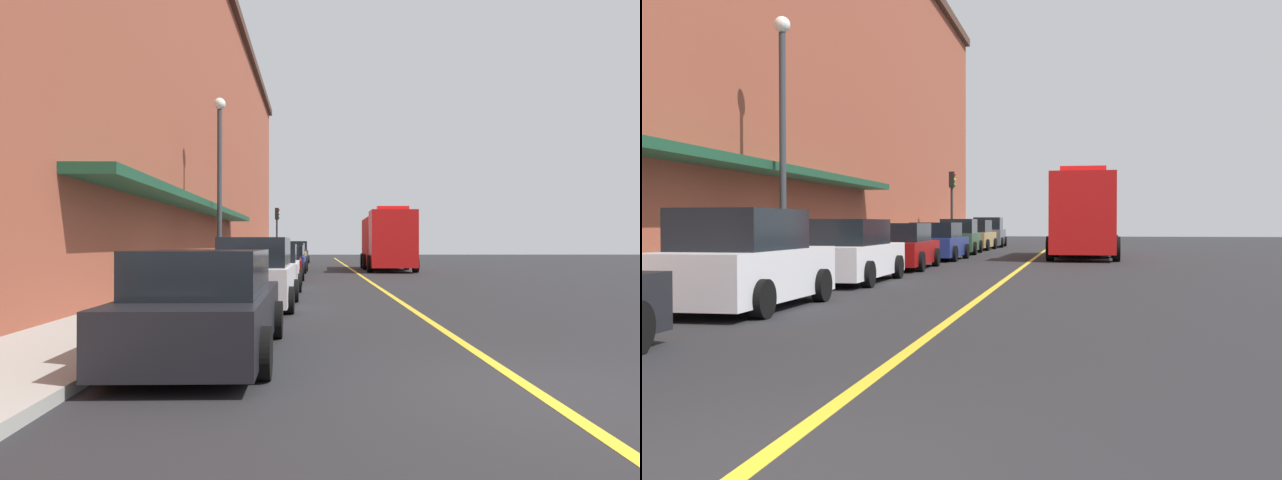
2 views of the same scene
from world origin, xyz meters
TOP-DOWN VIEW (x-y plane):
  - ground_plane at (0.00, 25.00)m, footprint 112.00×112.00m
  - sidewalk_left at (-6.20, 25.00)m, footprint 2.40×70.00m
  - lane_center_stripe at (0.00, 25.00)m, footprint 0.16×70.00m
  - brick_building_left at (-11.59, 23.99)m, footprint 9.56×64.00m
  - parked_car_1 at (-3.89, 8.20)m, footprint 2.08×4.30m
  - parked_car_2 at (-3.90, 14.13)m, footprint 2.14×4.82m
  - parked_car_3 at (-3.88, 19.88)m, footprint 2.08×4.80m
  - parked_car_4 at (-3.87, 25.89)m, footprint 2.20×4.37m
  - parked_car_5 at (-3.96, 32.08)m, footprint 2.10×4.79m
  - parked_car_6 at (-3.96, 37.61)m, footprint 2.10×4.59m
  - parked_car_7 at (-3.86, 42.87)m, footprint 2.17×4.27m
  - fire_truck at (2.14, 28.73)m, footprint 3.06×8.59m
  - parking_meter_0 at (-5.35, 43.38)m, footprint 0.14×0.18m
  - parking_meter_1 at (-5.35, 31.62)m, footprint 0.14×0.18m
  - parking_meter_2 at (-5.35, 28.68)m, footprint 0.14×0.18m
  - street_lamp_left at (-5.95, 14.83)m, footprint 0.44×0.44m
  - traffic_light_near at (-5.29, 37.47)m, footprint 0.38×0.36m

SIDE VIEW (x-z plane):
  - ground_plane at x=0.00m, z-range 0.00..0.00m
  - lane_center_stripe at x=0.00m, z-range 0.00..0.01m
  - sidewalk_left at x=-6.20m, z-range 0.00..0.15m
  - parked_car_3 at x=-3.88m, z-range -0.04..1.49m
  - parked_car_4 at x=-3.87m, z-range -0.04..1.51m
  - parked_car_2 at x=-3.90m, z-range -0.05..1.58m
  - parked_car_6 at x=-3.96m, z-range -0.05..1.64m
  - parked_car_5 at x=-3.96m, z-range -0.06..1.67m
  - parked_car_1 at x=-3.89m, z-range -0.06..1.72m
  - parked_car_7 at x=-3.86m, z-range -0.07..1.82m
  - parking_meter_0 at x=-5.35m, z-range 0.39..1.72m
  - parking_meter_1 at x=-5.35m, z-range 0.39..1.72m
  - parking_meter_2 at x=-5.35m, z-range 0.39..1.72m
  - fire_truck at x=2.14m, z-range -0.09..3.70m
  - traffic_light_near at x=-5.29m, z-range 1.01..5.31m
  - street_lamp_left at x=-5.95m, z-range 0.93..7.87m
  - brick_building_left at x=-11.59m, z-range 0.01..16.54m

